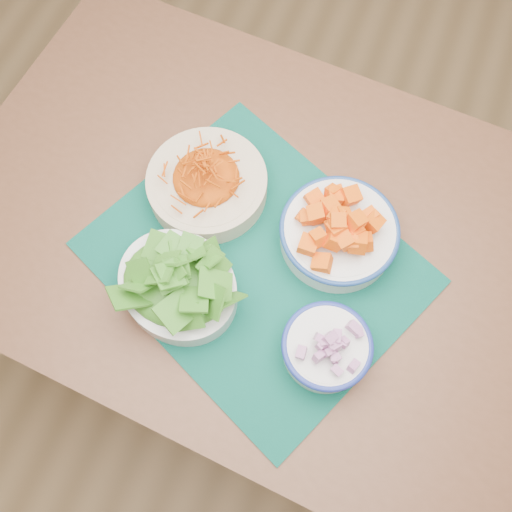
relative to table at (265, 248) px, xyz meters
The scene contains 7 objects.
ground 0.68m from the table, 153.71° to the left, with size 4.00×4.00×0.00m, color #9B764B.
table is the anchor object (origin of this frame).
placemat 0.12m from the table, 85.08° to the right, with size 0.56×0.46×0.00m, color #03332A.
carrot_bowl 0.20m from the table, 165.72° to the left, with size 0.28×0.28×0.09m.
squash_bowl 0.20m from the table, 10.52° to the left, with size 0.22×0.22×0.11m.
lettuce_bowl 0.25m from the table, 120.52° to the right, with size 0.28×0.26×0.10m.
onion_bowl 0.29m from the table, 46.17° to the right, with size 0.16×0.16×0.08m.
Camera 1 is at (0.30, -0.50, 1.75)m, focal length 40.00 mm.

